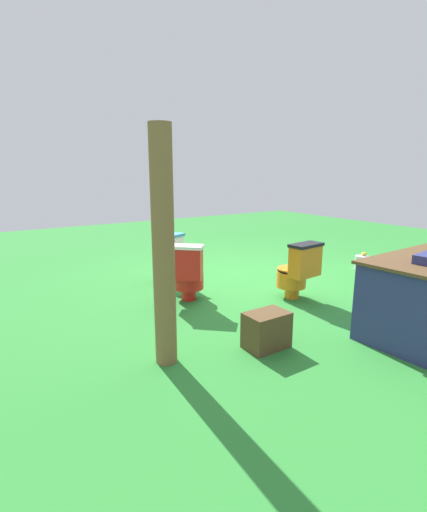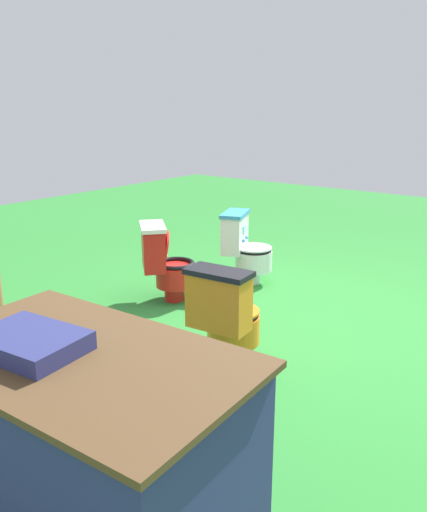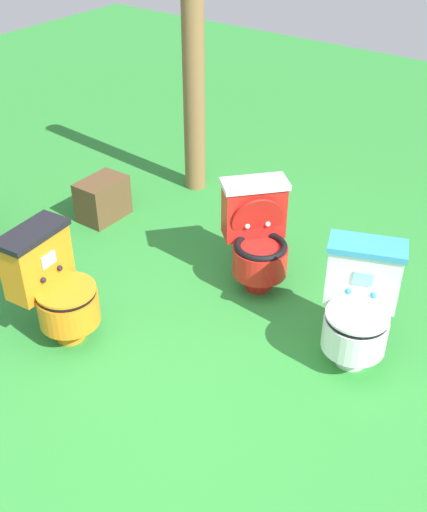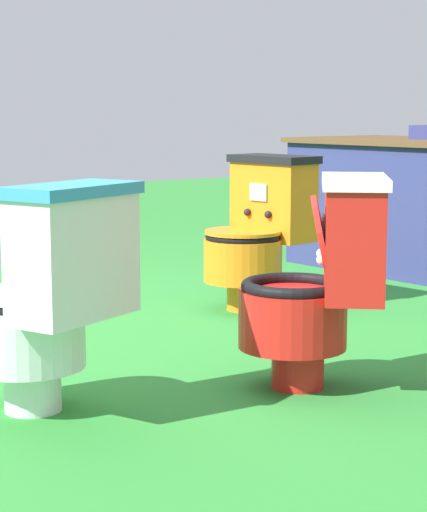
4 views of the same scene
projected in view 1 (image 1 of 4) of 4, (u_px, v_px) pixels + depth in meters
The scene contains 7 objects.
ground at pixel (257, 278), 5.64m from camera, with size 14.00×14.00×0.00m, color #2D8433.
toilet_red at pixel (187, 272), 4.58m from camera, with size 0.63×0.63×0.73m.
toilet_white at pixel (174, 256), 5.44m from camera, with size 0.60×0.55×0.73m.
toilet_orange at pixel (297, 270), 4.66m from camera, with size 0.45×0.53×0.73m.
wooden_post at pixel (163, 250), 2.99m from camera, with size 0.18×0.18×1.93m, color brown.
small_crate at pixel (267, 330), 3.42m from camera, with size 0.39×0.27×0.33m, color brown.
lemon_bucket at pixel (362, 262), 6.15m from camera, with size 0.22×0.22×0.28m.
Camera 1 is at (3.52, 4.18, 1.58)m, focal length 26.52 mm.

